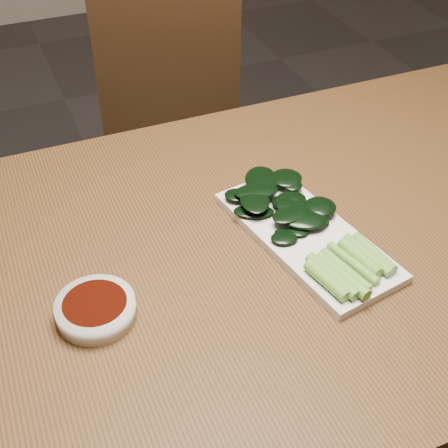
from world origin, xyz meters
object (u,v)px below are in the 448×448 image
Objects in this scene: sauce_bowl at (96,309)px; gai_lan at (302,220)px; table at (246,277)px; serving_plate at (306,236)px; chair_far at (174,154)px.

gai_lan is at bearing 8.14° from sauce_bowl.
gai_lan is at bearing -4.28° from table.
gai_lan reaches higher than serving_plate.
sauce_bowl is at bearing -174.60° from serving_plate.
serving_plate is at bearing -74.48° from chair_far.
sauce_bowl reaches higher than table.
table is at bearing 165.60° from serving_plate.
sauce_bowl is 0.35m from serving_plate.
table is at bearing 12.50° from sauce_bowl.
table is 4.10× the size of serving_plate.
table is 0.13m from gai_lan.
table is 0.70m from chair_far.
chair_far is at bearing 89.39° from serving_plate.
chair_far is 2.56× the size of gai_lan.
chair_far is 0.74m from serving_plate.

